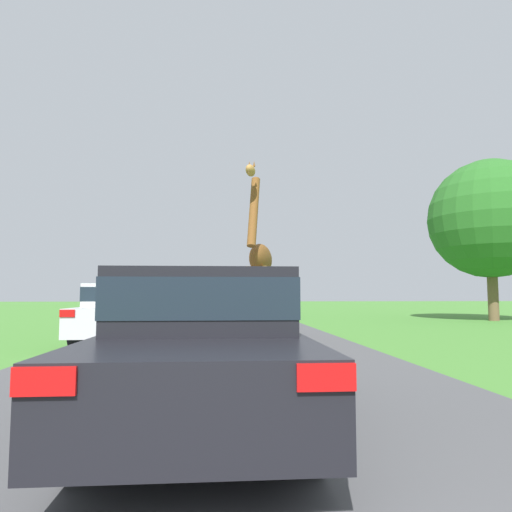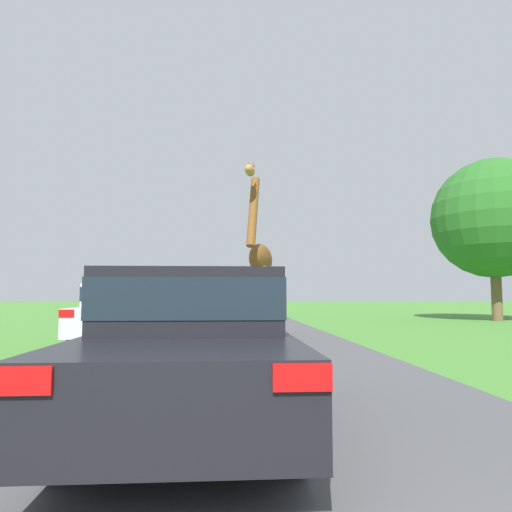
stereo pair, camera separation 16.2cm
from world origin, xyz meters
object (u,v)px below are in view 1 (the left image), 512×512
car_lead_maroon (204,340)px  car_far_ahead (122,312)px  giraffe_near_road (260,259)px  car_queue_right (239,303)px  tree_right_cluster (490,219)px  car_queue_left (174,308)px

car_lead_maroon → car_far_ahead: 8.07m
giraffe_near_road → car_queue_right: size_ratio=1.16×
giraffe_near_road → car_lead_maroon: bearing=96.6°
car_queue_right → tree_right_cluster: tree_right_cluster is taller
giraffe_near_road → car_far_ahead: giraffe_near_road is taller
car_far_ahead → car_queue_right: bearing=74.9°
car_lead_maroon → car_queue_right: 21.45m
giraffe_near_road → tree_right_cluster: 14.71m
car_lead_maroon → car_queue_right: size_ratio=1.09×
car_queue_right → car_far_ahead: bearing=-105.1°
car_queue_right → tree_right_cluster: (12.18, -4.93, 4.23)m
car_far_ahead → tree_right_cluster: 18.62m
giraffe_near_road → car_lead_maroon: (-1.34, -8.55, -1.52)m
giraffe_near_road → car_far_ahead: 4.16m
car_queue_left → car_far_ahead: 5.29m
car_lead_maroon → car_queue_right: car_lead_maroon is taller
giraffe_near_road → car_queue_left: 5.48m
giraffe_near_road → tree_right_cluster: bearing=-131.2°
car_far_ahead → tree_right_cluster: tree_right_cluster is taller
car_queue_left → tree_right_cluster: size_ratio=0.57×
car_queue_left → car_lead_maroon: bearing=-83.0°
car_queue_left → tree_right_cluster: 16.01m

